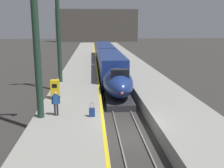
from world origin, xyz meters
The scene contains 13 objects.
ground_plane centered at (0.00, 0.00, 0.00)m, with size 260.00×260.00×0.00m, color #33302D.
platform_left centered at (-4.05, 24.75, 0.53)m, with size 4.80×110.00×1.05m, color gray.
platform_right centered at (4.05, 24.75, 0.53)m, with size 4.80×110.00×1.05m, color gray.
platform_left_safety_stripe centered at (-1.77, 24.75, 1.05)m, with size 0.20×107.80×0.01m, color yellow.
rail_main_left centered at (-0.75, 27.50, 0.06)m, with size 0.08×110.00×0.12m, color slate.
rail_main_right centered at (0.75, 27.50, 0.06)m, with size 0.08×110.00×0.12m, color slate.
highspeed_train_main centered at (0.00, 23.40, 1.92)m, with size 2.92×38.48×3.60m.
station_column_near centered at (-5.90, 1.15, 7.09)m, with size 4.00×0.68×10.15m.
station_column_mid centered at (-5.90, 12.61, 7.12)m, with size 4.00×0.68×10.22m.
passenger_near_edge centered at (-4.91, 1.44, 2.04)m, with size 0.56×0.29×1.69m.
rolling_suitcase centered at (-2.47, 1.01, 1.35)m, with size 0.40×0.22×0.98m.
ticket_machine_yellow centered at (-5.55, 5.78, 1.79)m, with size 0.76×0.62×1.60m.
terminus_back_wall centered at (0.00, 102.00, 7.00)m, with size 36.00×2.00×14.00m, color #4C4742.
Camera 1 is at (-2.39, -15.88, 7.11)m, focal length 41.92 mm.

